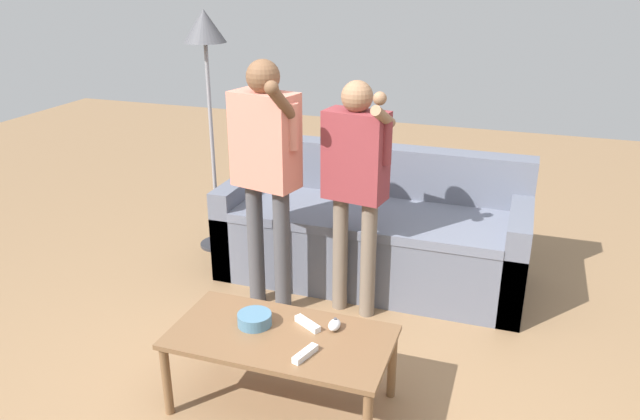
{
  "coord_description": "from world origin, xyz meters",
  "views": [
    {
      "loc": [
        0.9,
        -2.27,
        2.01
      ],
      "look_at": [
        -0.04,
        0.48,
        0.86
      ],
      "focal_mm": 34.63,
      "sensor_mm": 36.0,
      "label": 1
    }
  ],
  "objects_px": {
    "coffee_table": "(281,343)",
    "floor_lamp": "(206,51)",
    "couch": "(373,233)",
    "game_remote_wand_near": "(308,324)",
    "snack_bowl": "(255,319)",
    "player_left": "(266,159)",
    "game_remote_wand_far": "(305,354)",
    "game_remote_nunchuk": "(334,325)",
    "player_center": "(356,173)"
  },
  "relations": [
    {
      "from": "player_left",
      "to": "game_remote_wand_far",
      "type": "height_order",
      "value": "player_left"
    },
    {
      "from": "couch",
      "to": "game_remote_nunchuk",
      "type": "height_order",
      "value": "couch"
    },
    {
      "from": "couch",
      "to": "coffee_table",
      "type": "height_order",
      "value": "couch"
    },
    {
      "from": "snack_bowl",
      "to": "game_remote_wand_near",
      "type": "distance_m",
      "value": 0.26
    },
    {
      "from": "game_remote_nunchuk",
      "to": "floor_lamp",
      "type": "xyz_separation_m",
      "value": [
        -1.4,
        1.44,
        1.05
      ]
    },
    {
      "from": "player_left",
      "to": "couch",
      "type": "bearing_deg",
      "value": 51.24
    },
    {
      "from": "game_remote_nunchuk",
      "to": "snack_bowl",
      "type": "bearing_deg",
      "value": -167.2
    },
    {
      "from": "player_center",
      "to": "player_left",
      "type": "bearing_deg",
      "value": -167.72
    },
    {
      "from": "couch",
      "to": "coffee_table",
      "type": "relative_size",
      "value": 1.93
    },
    {
      "from": "game_remote_nunchuk",
      "to": "player_center",
      "type": "bearing_deg",
      "value": 99.63
    },
    {
      "from": "couch",
      "to": "game_remote_nunchuk",
      "type": "xyz_separation_m",
      "value": [
        0.15,
        -1.36,
        0.11
      ]
    },
    {
      "from": "snack_bowl",
      "to": "game_remote_wand_far",
      "type": "bearing_deg",
      "value": -27.65
    },
    {
      "from": "snack_bowl",
      "to": "couch",
      "type": "bearing_deg",
      "value": 81.16
    },
    {
      "from": "coffee_table",
      "to": "game_remote_nunchuk",
      "type": "height_order",
      "value": "game_remote_nunchuk"
    },
    {
      "from": "couch",
      "to": "game_remote_wand_near",
      "type": "xyz_separation_m",
      "value": [
        0.02,
        -1.38,
        0.1
      ]
    },
    {
      "from": "coffee_table",
      "to": "floor_lamp",
      "type": "bearing_deg",
      "value": 126.75
    },
    {
      "from": "snack_bowl",
      "to": "player_center",
      "type": "distance_m",
      "value": 1.07
    },
    {
      "from": "player_left",
      "to": "player_center",
      "type": "height_order",
      "value": "player_left"
    },
    {
      "from": "coffee_table",
      "to": "game_remote_wand_near",
      "type": "relative_size",
      "value": 6.87
    },
    {
      "from": "snack_bowl",
      "to": "player_left",
      "type": "height_order",
      "value": "player_left"
    },
    {
      "from": "snack_bowl",
      "to": "player_center",
      "type": "xyz_separation_m",
      "value": [
        0.23,
        0.93,
        0.48
      ]
    },
    {
      "from": "player_left",
      "to": "game_remote_wand_near",
      "type": "xyz_separation_m",
      "value": [
        0.53,
        -0.75,
        -0.56
      ]
    },
    {
      "from": "coffee_table",
      "to": "game_remote_wand_near",
      "type": "distance_m",
      "value": 0.16
    },
    {
      "from": "player_center",
      "to": "game_remote_wand_near",
      "type": "height_order",
      "value": "player_center"
    },
    {
      "from": "coffee_table",
      "to": "player_center",
      "type": "height_order",
      "value": "player_center"
    },
    {
      "from": "coffee_table",
      "to": "floor_lamp",
      "type": "height_order",
      "value": "floor_lamp"
    },
    {
      "from": "player_center",
      "to": "floor_lamp",
      "type": "bearing_deg",
      "value": 154.45
    },
    {
      "from": "game_remote_nunchuk",
      "to": "couch",
      "type": "bearing_deg",
      "value": 96.43
    },
    {
      "from": "player_center",
      "to": "game_remote_wand_far",
      "type": "height_order",
      "value": "player_center"
    },
    {
      "from": "coffee_table",
      "to": "player_left",
      "type": "height_order",
      "value": "player_left"
    },
    {
      "from": "couch",
      "to": "floor_lamp",
      "type": "height_order",
      "value": "floor_lamp"
    },
    {
      "from": "game_remote_nunchuk",
      "to": "floor_lamp",
      "type": "relative_size",
      "value": 0.05
    },
    {
      "from": "player_left",
      "to": "game_remote_nunchuk",
      "type": "bearing_deg",
      "value": -48.0
    },
    {
      "from": "couch",
      "to": "game_remote_wand_near",
      "type": "bearing_deg",
      "value": -89.04
    },
    {
      "from": "couch",
      "to": "player_left",
      "type": "height_order",
      "value": "player_left"
    },
    {
      "from": "player_left",
      "to": "snack_bowl",
      "type": "bearing_deg",
      "value": -71.08
    },
    {
      "from": "player_left",
      "to": "player_center",
      "type": "xyz_separation_m",
      "value": [
        0.51,
        0.11,
        -0.07
      ]
    },
    {
      "from": "snack_bowl",
      "to": "player_left",
      "type": "distance_m",
      "value": 1.02
    },
    {
      "from": "coffee_table",
      "to": "floor_lamp",
      "type": "relative_size",
      "value": 0.6
    },
    {
      "from": "floor_lamp",
      "to": "snack_bowl",
      "type": "bearing_deg",
      "value": -56.26
    },
    {
      "from": "couch",
      "to": "player_left",
      "type": "distance_m",
      "value": 1.04
    },
    {
      "from": "couch",
      "to": "snack_bowl",
      "type": "relative_size",
      "value": 12.23
    },
    {
      "from": "floor_lamp",
      "to": "game_remote_wand_far",
      "type": "bearing_deg",
      "value": -51.64
    },
    {
      "from": "coffee_table",
      "to": "game_remote_nunchuk",
      "type": "distance_m",
      "value": 0.27
    },
    {
      "from": "snack_bowl",
      "to": "game_remote_wand_near",
      "type": "relative_size",
      "value": 1.09
    },
    {
      "from": "snack_bowl",
      "to": "game_remote_nunchuk",
      "type": "height_order",
      "value": "snack_bowl"
    },
    {
      "from": "game_remote_nunchuk",
      "to": "game_remote_wand_near",
      "type": "height_order",
      "value": "game_remote_nunchuk"
    },
    {
      "from": "player_center",
      "to": "game_remote_wand_near",
      "type": "xyz_separation_m",
      "value": [
        0.01,
        -0.86,
        -0.49
      ]
    },
    {
      "from": "floor_lamp",
      "to": "game_remote_wand_far",
      "type": "xyz_separation_m",
      "value": [
        1.34,
        -1.7,
        -1.06
      ]
    },
    {
      "from": "game_remote_nunchuk",
      "to": "game_remote_wand_near",
      "type": "bearing_deg",
      "value": -171.94
    }
  ]
}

